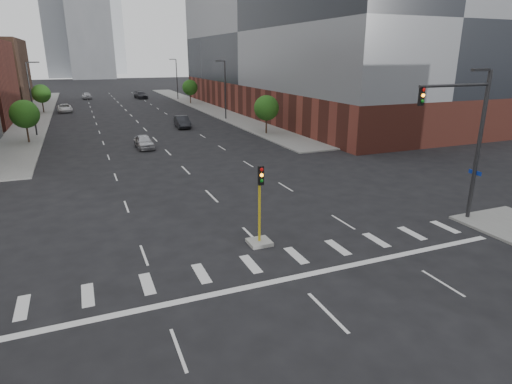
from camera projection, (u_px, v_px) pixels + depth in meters
ground at (357, 342)px, 15.27m from camera, size 400.00×400.00×0.00m
sidewalk_left_far at (37, 114)px, 75.00m from camera, size 5.00×92.00×0.15m
sidewalk_right_far at (203, 106)px, 85.87m from camera, size 5.00×92.00×0.15m
building_right_main at (302, 48)px, 75.48m from camera, size 24.00×70.00×22.00m
tower_mid at (89, 26)px, 184.77m from camera, size 18.00×18.00×44.00m
median_traffic_signal at (260, 228)px, 22.87m from camera, size 1.20×1.20×4.40m
mast_arm_signal at (470, 130)px, 24.73m from camera, size 5.12×0.90×9.07m
streetlight_right_a at (225, 87)px, 67.06m from camera, size 1.60×0.22×9.07m
streetlight_right_b at (176, 77)px, 97.89m from camera, size 1.60×0.22×9.07m
streetlight_left at (32, 96)px, 52.93m from camera, size 1.60×0.22×9.07m
tree_left_near at (25, 114)px, 48.80m from camera, size 3.20×3.20×4.85m
tree_left_far at (41, 94)px, 75.23m from camera, size 3.20×3.20×4.85m
tree_right_near at (266, 108)px, 54.55m from camera, size 3.20×3.20×4.85m
tree_right_far at (190, 87)px, 89.79m from camera, size 3.20×3.20×4.85m
car_near_left at (144, 142)px, 46.95m from camera, size 1.95×4.39×1.47m
car_mid_right at (182, 122)px, 60.51m from camera, size 1.98×5.04×1.63m
car_far_left at (65, 108)px, 77.37m from camera, size 2.70×5.28×1.43m
car_deep_right at (141, 95)px, 101.72m from camera, size 3.02×5.87×1.63m
car_distant at (87, 96)px, 100.51m from camera, size 2.23×4.91×1.64m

